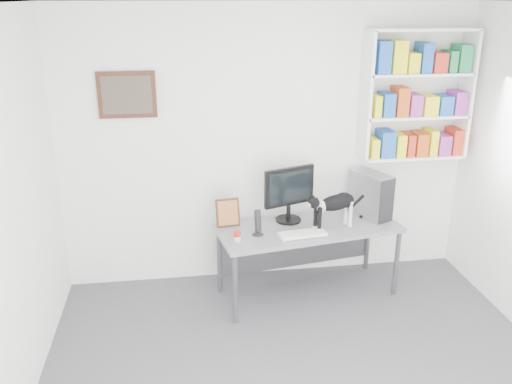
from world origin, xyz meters
TOP-DOWN VIEW (x-y plane):
  - room at (0.00, 0.00)m, footprint 4.01×4.01m
  - bookshelf at (1.40, 1.85)m, footprint 1.03×0.28m
  - wall_art at (-1.30, 1.97)m, footprint 0.52×0.04m
  - desk at (0.31, 1.51)m, footprint 1.78×0.92m
  - monitor at (0.14, 1.67)m, footprint 0.57×0.40m
  - keyboard at (0.20, 1.32)m, footprint 0.45×0.22m
  - pc_tower at (0.95, 1.69)m, footprint 0.36×0.48m
  - speaker at (-0.19, 1.39)m, footprint 0.12×0.12m
  - leaning_print at (-0.44, 1.64)m, footprint 0.23×0.11m
  - soup_can at (-0.39, 1.29)m, footprint 0.08×0.08m
  - cat at (0.52, 1.43)m, footprint 0.58×0.33m

SIDE VIEW (x-z plane):
  - desk at x=0.31m, z-range 0.00..0.71m
  - keyboard at x=0.20m, z-range 0.71..0.74m
  - soup_can at x=-0.39m, z-range 0.71..0.80m
  - speaker at x=-0.19m, z-range 0.71..0.95m
  - leaning_print at x=-0.44m, z-range 0.71..0.98m
  - cat at x=0.52m, z-range 0.71..1.05m
  - pc_tower at x=0.95m, z-range 0.71..1.14m
  - monitor at x=0.14m, z-range 0.71..1.25m
  - room at x=0.00m, z-range 0.00..2.70m
  - bookshelf at x=1.40m, z-range 1.23..2.47m
  - wall_art at x=-1.30m, z-range 1.69..2.11m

